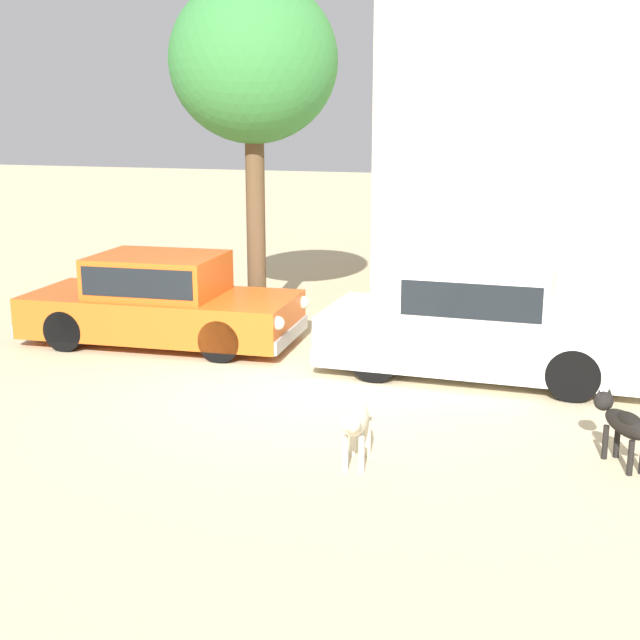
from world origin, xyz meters
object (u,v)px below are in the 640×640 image
object	(u,v)px
stray_dog_tan	(622,421)
acacia_tree_left	(253,64)
stray_dog_spotted	(356,423)
parked_sedan_second	(479,322)
parked_sedan_nearest	(161,300)

from	to	relation	value
stray_dog_tan	acacia_tree_left	world-z (taller)	acacia_tree_left
stray_dog_spotted	stray_dog_tan	world-z (taller)	stray_dog_spotted
stray_dog_tan	parked_sedan_second	bearing A→B (deg)	0.56
parked_sedan_nearest	acacia_tree_left	xyz separation A→B (m)	(0.96, 1.54, 3.53)
parked_sedan_second	stray_dog_tan	distance (m)	3.22
parked_sedan_nearest	parked_sedan_second	world-z (taller)	parked_sedan_second
stray_dog_tan	acacia_tree_left	bearing A→B (deg)	19.46
acacia_tree_left	parked_sedan_nearest	bearing A→B (deg)	-121.92
parked_sedan_nearest	stray_dog_spotted	size ratio (longest dim) A/B	4.07
stray_dog_tan	acacia_tree_left	distance (m)	8.08
parked_sedan_nearest	stray_dog_tan	world-z (taller)	parked_sedan_nearest
parked_sedan_nearest	stray_dog_spotted	world-z (taller)	parked_sedan_nearest
parked_sedan_nearest	acacia_tree_left	bearing A→B (deg)	53.87
parked_sedan_second	stray_dog_spotted	bearing A→B (deg)	-101.30
stray_dog_spotted	stray_dog_tan	size ratio (longest dim) A/B	1.13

